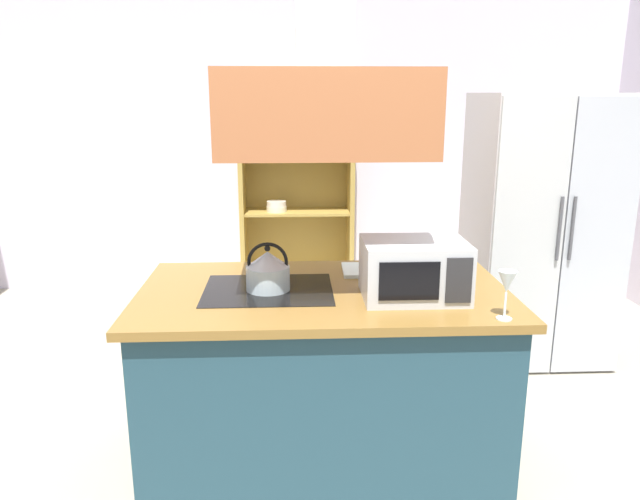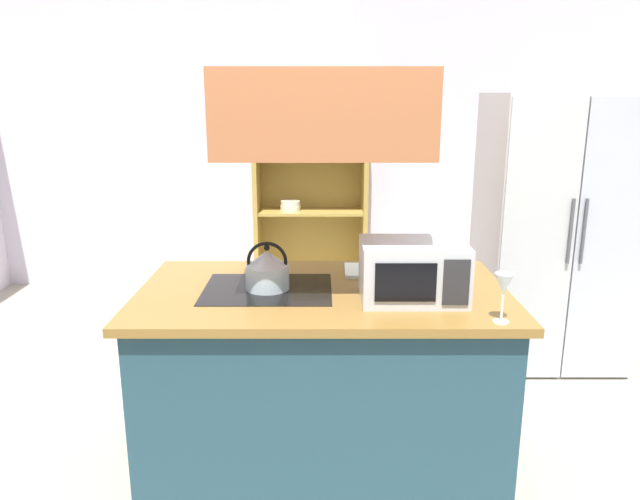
{
  "view_description": "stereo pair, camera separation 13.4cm",
  "coord_description": "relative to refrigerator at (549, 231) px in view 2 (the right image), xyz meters",
  "views": [
    {
      "loc": [
        -0.07,
        -2.64,
        1.8
      ],
      "look_at": [
        0.07,
        0.41,
        1.0
      ],
      "focal_mm": 33.9,
      "sensor_mm": 36.0,
      "label": 1
    },
    {
      "loc": [
        0.06,
        -2.64,
        1.8
      ],
      "look_at": [
        0.07,
        0.41,
        1.0
      ],
      "focal_mm": 33.9,
      "sensor_mm": 36.0,
      "label": 2
    }
  ],
  "objects": [
    {
      "name": "ground_plane",
      "position": [
        -1.61,
        -1.29,
        -0.9
      ],
      "size": [
        7.8,
        7.8,
        0.0
      ],
      "primitive_type": "plane",
      "color": "gray"
    },
    {
      "name": "wall_back",
      "position": [
        -1.61,
        1.71,
        0.45
      ],
      "size": [
        6.0,
        0.12,
        2.7
      ],
      "primitive_type": "cube",
      "color": "silver",
      "rests_on": "ground"
    },
    {
      "name": "kitchen_island",
      "position": [
        -1.54,
        -1.23,
        -0.45
      ],
      "size": [
        1.73,
        0.99,
        0.9
      ],
      "color": "#20404D",
      "rests_on": "ground"
    },
    {
      "name": "range_hood",
      "position": [
        -1.54,
        -1.23,
        0.91
      ],
      "size": [
        0.9,
        0.7,
        1.17
      ],
      "color": "#A65F38"
    },
    {
      "name": "refrigerator",
      "position": [
        0.0,
        0.0,
        0.0
      ],
      "size": [
        0.9,
        0.78,
        1.8
      ],
      "color": "#BCB5B6",
      "rests_on": "ground"
    },
    {
      "name": "dish_cabinet",
      "position": [
        -1.64,
        1.49,
        -0.06
      ],
      "size": [
        1.01,
        0.4,
        1.89
      ],
      "color": "#A9883D",
      "rests_on": "ground"
    },
    {
      "name": "kettle",
      "position": [
        -1.8,
        -1.23,
        0.1
      ],
      "size": [
        0.2,
        0.2,
        0.23
      ],
      "color": "#ADBFC8",
      "rests_on": "kitchen_island"
    },
    {
      "name": "cutting_board",
      "position": [
        -1.25,
        -0.95,
        0.01
      ],
      "size": [
        0.34,
        0.25,
        0.02
      ],
      "primitive_type": "cube",
      "rotation": [
        0.0,
        0.0,
        -0.02
      ],
      "color": "white",
      "rests_on": "kitchen_island"
    },
    {
      "name": "microwave",
      "position": [
        -1.14,
        -1.36,
        0.13
      ],
      "size": [
        0.46,
        0.35,
        0.26
      ],
      "color": "#B7BABF",
      "rests_on": "kitchen_island"
    },
    {
      "name": "wine_glass_on_counter",
      "position": [
        -0.82,
        -1.65,
        0.15
      ],
      "size": [
        0.08,
        0.08,
        0.21
      ],
      "color": "silver",
      "rests_on": "kitchen_island"
    }
  ]
}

